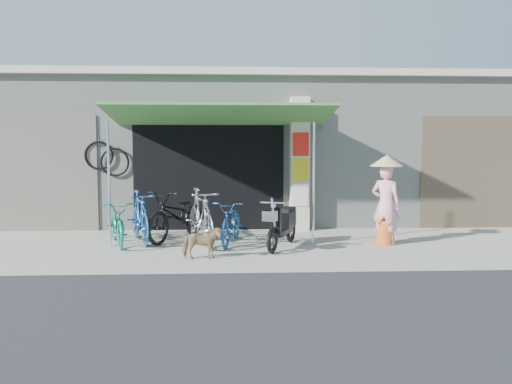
{
  "coord_description": "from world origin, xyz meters",
  "views": [
    {
      "loc": [
        -0.66,
        -8.78,
        1.86
      ],
      "look_at": [
        -0.2,
        1.0,
        1.0
      ],
      "focal_mm": 35.0,
      "sensor_mm": 36.0,
      "label": 1
    }
  ],
  "objects_px": {
    "bike_silver": "(201,217)",
    "moped": "(283,225)",
    "street_dog": "(202,243)",
    "bike_teal": "(117,223)",
    "bike_navy": "(232,222)",
    "nun": "(386,200)",
    "bike_blue": "(140,217)",
    "bike_black": "(178,215)"
  },
  "relations": [
    {
      "from": "bike_teal",
      "to": "nun",
      "type": "distance_m",
      "value": 5.21
    },
    {
      "from": "street_dog",
      "to": "nun",
      "type": "bearing_deg",
      "value": -76.46
    },
    {
      "from": "bike_blue",
      "to": "nun",
      "type": "distance_m",
      "value": 4.83
    },
    {
      "from": "bike_teal",
      "to": "bike_silver",
      "type": "distance_m",
      "value": 1.61
    },
    {
      "from": "bike_silver",
      "to": "street_dog",
      "type": "distance_m",
      "value": 1.32
    },
    {
      "from": "bike_blue",
      "to": "bike_teal",
      "type": "bearing_deg",
      "value": -164.67
    },
    {
      "from": "bike_black",
      "to": "nun",
      "type": "xyz_separation_m",
      "value": [
        4.08,
        -0.61,
        0.35
      ]
    },
    {
      "from": "bike_blue",
      "to": "bike_navy",
      "type": "distance_m",
      "value": 1.85
    },
    {
      "from": "bike_teal",
      "to": "nun",
      "type": "relative_size",
      "value": 0.94
    },
    {
      "from": "bike_black",
      "to": "moped",
      "type": "height_order",
      "value": "bike_black"
    },
    {
      "from": "moped",
      "to": "bike_navy",
      "type": "bearing_deg",
      "value": -177.8
    },
    {
      "from": "bike_blue",
      "to": "bike_black",
      "type": "height_order",
      "value": "bike_black"
    },
    {
      "from": "bike_navy",
      "to": "street_dog",
      "type": "relative_size",
      "value": 2.5
    },
    {
      "from": "bike_silver",
      "to": "nun",
      "type": "height_order",
      "value": "nun"
    },
    {
      "from": "bike_silver",
      "to": "nun",
      "type": "relative_size",
      "value": 1.04
    },
    {
      "from": "bike_blue",
      "to": "nun",
      "type": "relative_size",
      "value": 0.97
    },
    {
      "from": "nun",
      "to": "bike_black",
      "type": "bearing_deg",
      "value": 28.99
    },
    {
      "from": "bike_silver",
      "to": "moped",
      "type": "relative_size",
      "value": 1.18
    },
    {
      "from": "bike_black",
      "to": "bike_navy",
      "type": "bearing_deg",
      "value": 4.11
    },
    {
      "from": "bike_silver",
      "to": "bike_black",
      "type": "bearing_deg",
      "value": 117.62
    },
    {
      "from": "bike_silver",
      "to": "bike_navy",
      "type": "bearing_deg",
      "value": -14.88
    },
    {
      "from": "bike_teal",
      "to": "moped",
      "type": "height_order",
      "value": "moped"
    },
    {
      "from": "moped",
      "to": "nun",
      "type": "xyz_separation_m",
      "value": [
        2.02,
        0.22,
        0.44
      ]
    },
    {
      "from": "nun",
      "to": "moped",
      "type": "bearing_deg",
      "value": 43.68
    },
    {
      "from": "bike_silver",
      "to": "moped",
      "type": "distance_m",
      "value": 1.6
    },
    {
      "from": "bike_black",
      "to": "bike_navy",
      "type": "xyz_separation_m",
      "value": [
        1.1,
        -0.46,
        -0.09
      ]
    },
    {
      "from": "bike_navy",
      "to": "bike_blue",
      "type": "bearing_deg",
      "value": -178.68
    },
    {
      "from": "bike_blue",
      "to": "bike_navy",
      "type": "xyz_separation_m",
      "value": [
        1.82,
        -0.3,
        -0.08
      ]
    },
    {
      "from": "bike_blue",
      "to": "bike_silver",
      "type": "distance_m",
      "value": 1.27
    },
    {
      "from": "bike_navy",
      "to": "bike_black",
      "type": "bearing_deg",
      "value": 167.89
    },
    {
      "from": "bike_teal",
      "to": "bike_black",
      "type": "height_order",
      "value": "bike_black"
    },
    {
      "from": "street_dog",
      "to": "moped",
      "type": "distance_m",
      "value": 1.75
    },
    {
      "from": "bike_black",
      "to": "nun",
      "type": "bearing_deg",
      "value": 18.46
    },
    {
      "from": "bike_navy",
      "to": "nun",
      "type": "relative_size",
      "value": 0.94
    },
    {
      "from": "bike_blue",
      "to": "bike_silver",
      "type": "height_order",
      "value": "bike_silver"
    },
    {
      "from": "bike_teal",
      "to": "bike_silver",
      "type": "xyz_separation_m",
      "value": [
        1.61,
        -0.06,
        0.12
      ]
    },
    {
      "from": "bike_black",
      "to": "bike_navy",
      "type": "distance_m",
      "value": 1.19
    },
    {
      "from": "bike_teal",
      "to": "nun",
      "type": "height_order",
      "value": "nun"
    },
    {
      "from": "bike_black",
      "to": "nun",
      "type": "height_order",
      "value": "nun"
    },
    {
      "from": "bike_teal",
      "to": "bike_silver",
      "type": "bearing_deg",
      "value": -21.38
    },
    {
      "from": "bike_blue",
      "to": "bike_navy",
      "type": "bearing_deg",
      "value": -29.56
    },
    {
      "from": "moped",
      "to": "street_dog",
      "type": "bearing_deg",
      "value": -123.75
    }
  ]
}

